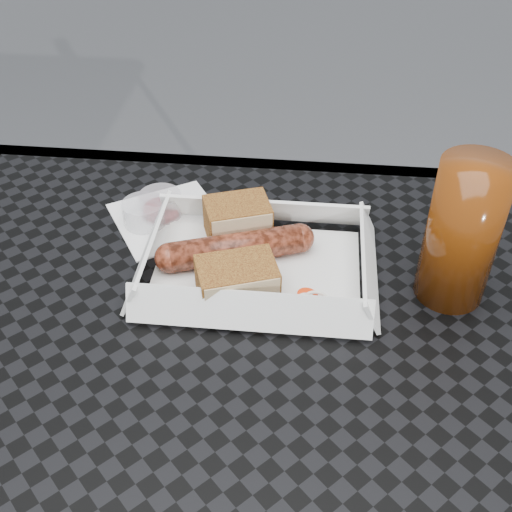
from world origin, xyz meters
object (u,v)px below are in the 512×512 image
Objects in this scene: food_tray at (257,270)px; bratwurst at (236,248)px; drink_glass at (462,233)px; patio_table at (239,445)px.

bratwurst is at bearing 152.23° from food_tray.
food_tray is 0.03m from bratwurst.
patio_table is at bearing -142.15° from drink_glass.
food_tray is (0.00, 0.17, 0.08)m from patio_table.
food_tray is at bearing 176.65° from drink_glass.
drink_glass reaches higher than food_tray.
patio_table is 0.21m from bratwurst.
bratwurst reaches higher than food_tray.
food_tray reaches higher than patio_table.
patio_table is 0.30m from drink_glass.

